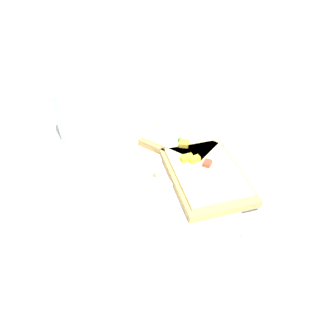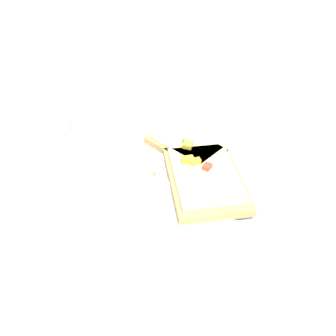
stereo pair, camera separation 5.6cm
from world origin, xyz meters
name	(u,v)px [view 2 (the right image)]	position (x,y,z in m)	size (l,w,h in m)	color
ground_plane	(168,177)	(0.00, 0.00, 0.00)	(4.00, 4.00, 0.00)	beige
plate	(168,175)	(0.00, 0.00, 0.01)	(0.29, 0.29, 0.01)	white
fork	(163,183)	(0.00, -0.03, 0.01)	(0.23, 0.04, 0.01)	silver
knife	(147,156)	(-0.05, 0.03, 0.01)	(0.20, 0.03, 0.01)	silver
pizza_slice_main	(205,178)	(0.07, -0.01, 0.02)	(0.17, 0.20, 0.03)	tan
pizza_slice_corner	(185,146)	(0.02, 0.07, 0.02)	(0.16, 0.14, 0.03)	tan
crumb_scatter	(167,165)	(0.00, 0.01, 0.02)	(0.05, 0.08, 0.01)	tan
drinking_glass	(88,108)	(-0.18, 0.12, 0.05)	(0.08, 0.08, 0.11)	silver
napkin	(279,235)	(0.18, -0.10, 0.00)	(0.14, 0.08, 0.01)	silver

